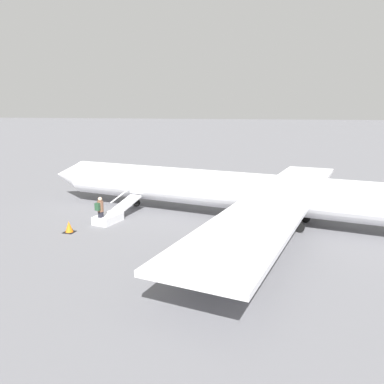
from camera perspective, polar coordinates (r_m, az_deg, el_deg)
name	(u,v)px	position (r m, az deg, el deg)	size (l,w,h in m)	color
ground_plane	(257,221)	(23.60, 9.88, -4.44)	(600.00, 600.00, 0.00)	slate
airplane_main	(273,194)	(22.93, 12.26, -0.29)	(32.99, 25.61, 6.17)	silver
boarding_stairs	(112,215)	(23.82, -12.08, -3.48)	(1.58, 4.12, 1.59)	silver
passenger	(100,209)	(22.84, -13.82, -2.57)	(0.37, 0.56, 1.74)	#23232D
traffic_cone_near_stairs	(69,227)	(22.24, -18.23, -5.12)	(0.59, 0.59, 0.65)	black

